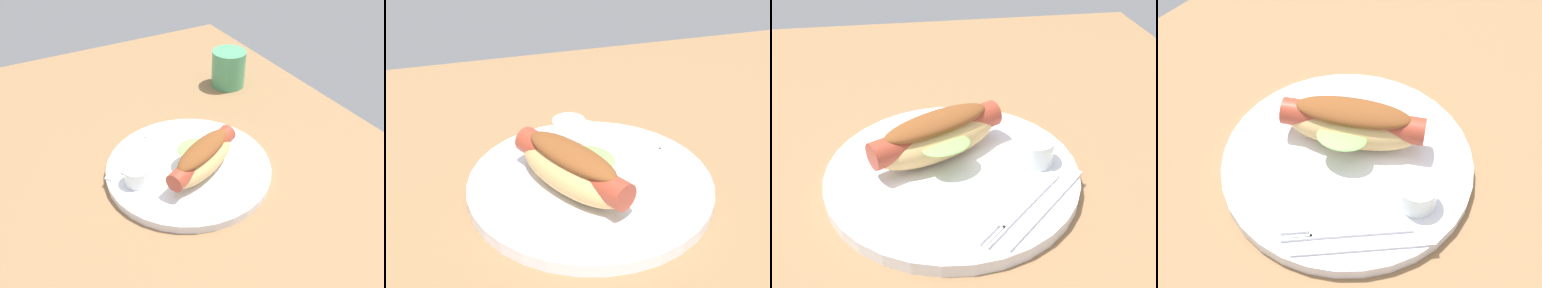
# 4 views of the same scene
# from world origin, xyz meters

# --- Properties ---
(ground_plane) EXTENTS (1.20, 0.90, 0.02)m
(ground_plane) POSITION_xyz_m (0.00, 0.00, -0.01)
(ground_plane) COLOR olive
(plate) EXTENTS (0.30, 0.30, 0.02)m
(plate) POSITION_xyz_m (-0.02, -0.03, 0.01)
(plate) COLOR white
(plate) RESTS_ON ground_plane
(hot_dog) EXTENTS (0.13, 0.17, 0.06)m
(hot_dog) POSITION_xyz_m (-0.05, -0.04, 0.05)
(hot_dog) COLOR tan
(hot_dog) RESTS_ON plate
(sauce_ramekin) EXTENTS (0.05, 0.05, 0.03)m
(sauce_ramekin) POSITION_xyz_m (-0.02, 0.07, 0.03)
(sauce_ramekin) COLOR white
(sauce_ramekin) RESTS_ON plate
(fork) EXTENTS (0.11, 0.11, 0.00)m
(fork) POSITION_xyz_m (0.05, 0.04, 0.02)
(fork) COLOR silver
(fork) RESTS_ON plate
(knife) EXTENTS (0.12, 0.12, 0.00)m
(knife) POSITION_xyz_m (0.06, 0.06, 0.02)
(knife) COLOR silver
(knife) RESTS_ON plate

